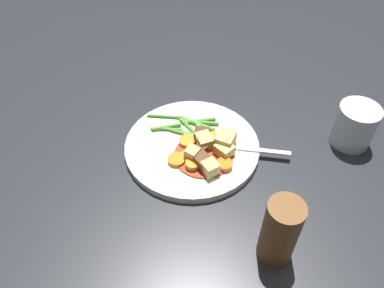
{
  "coord_description": "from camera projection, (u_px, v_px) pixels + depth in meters",
  "views": [
    {
      "loc": [
        0.42,
        -0.29,
        0.55
      ],
      "look_at": [
        0.0,
        0.0,
        0.02
      ],
      "focal_mm": 35.02,
      "sensor_mm": 36.0,
      "label": 1
    }
  ],
  "objects": [
    {
      "name": "dinner_plate",
      "position": [
        192.0,
        147.0,
        0.75
      ],
      "size": [
        0.27,
        0.27,
        0.02
      ],
      "primitive_type": "cylinder",
      "color": "white",
      "rests_on": "ground_plane"
    },
    {
      "name": "green_bean_7",
      "position": [
        199.0,
        122.0,
        0.78
      ],
      "size": [
        0.06,
        0.06,
        0.01
      ],
      "primitive_type": "cylinder",
      "rotation": [
        0.0,
        1.57,
        0.83
      ],
      "color": "#4C8E33",
      "rests_on": "dinner_plate"
    },
    {
      "name": "carrot_slice_5",
      "position": [
        224.0,
        165.0,
        0.69
      ],
      "size": [
        0.04,
        0.04,
        0.01
      ],
      "primitive_type": "cylinder",
      "rotation": [
        0.0,
        0.0,
        5.1
      ],
      "color": "orange",
      "rests_on": "dinner_plate"
    },
    {
      "name": "water_glass",
      "position": [
        354.0,
        125.0,
        0.74
      ],
      "size": [
        0.08,
        0.08,
        0.09
      ],
      "primitive_type": "cylinder",
      "color": "silver",
      "rests_on": "ground_plane"
    },
    {
      "name": "meat_chunk_1",
      "position": [
        199.0,
        152.0,
        0.71
      ],
      "size": [
        0.03,
        0.03,
        0.02
      ],
      "primitive_type": "cube",
      "rotation": [
        0.0,
        0.0,
        3.37
      ],
      "color": "#4C2B19",
      "rests_on": "dinner_plate"
    },
    {
      "name": "green_bean_6",
      "position": [
        202.0,
        132.0,
        0.76
      ],
      "size": [
        0.07,
        0.02,
        0.01
      ],
      "primitive_type": "cylinder",
      "rotation": [
        0.0,
        1.57,
        -0.2
      ],
      "color": "#66AD42",
      "rests_on": "dinner_plate"
    },
    {
      "name": "carrot_slice_2",
      "position": [
        187.0,
        142.0,
        0.74
      ],
      "size": [
        0.03,
        0.03,
        0.01
      ],
      "primitive_type": "cylinder",
      "rotation": [
        0.0,
        0.0,
        4.61
      ],
      "color": "orange",
      "rests_on": "dinner_plate"
    },
    {
      "name": "potato_chunk_2",
      "position": [
        225.0,
        141.0,
        0.72
      ],
      "size": [
        0.05,
        0.05,
        0.03
      ],
      "primitive_type": "cube",
      "rotation": [
        0.0,
        0.0,
        0.55
      ],
      "color": "#DBBC6B",
      "rests_on": "dinner_plate"
    },
    {
      "name": "green_bean_5",
      "position": [
        185.0,
        132.0,
        0.76
      ],
      "size": [
        0.07,
        0.05,
        0.01
      ],
      "primitive_type": "cylinder",
      "rotation": [
        0.0,
        1.57,
        0.58
      ],
      "color": "#599E38",
      "rests_on": "dinner_plate"
    },
    {
      "name": "green_bean_3",
      "position": [
        187.0,
        125.0,
        0.77
      ],
      "size": [
        0.07,
        0.01,
        0.01
      ],
      "primitive_type": "cylinder",
      "rotation": [
        0.0,
        1.57,
        -0.0
      ],
      "color": "#66AD42",
      "rests_on": "dinner_plate"
    },
    {
      "name": "green_bean_8",
      "position": [
        165.0,
        117.0,
        0.79
      ],
      "size": [
        0.06,
        0.07,
        0.01
      ],
      "primitive_type": "cylinder",
      "rotation": [
        0.0,
        1.57,
        0.87
      ],
      "color": "#4C8E33",
      "rests_on": "dinner_plate"
    },
    {
      "name": "fork",
      "position": [
        242.0,
        148.0,
        0.73
      ],
      "size": [
        0.13,
        0.14,
        0.0
      ],
      "color": "silver",
      "rests_on": "dinner_plate"
    },
    {
      "name": "green_bean_10",
      "position": [
        167.0,
        129.0,
        0.76
      ],
      "size": [
        0.05,
        0.06,
        0.01
      ],
      "primitive_type": "cylinder",
      "rotation": [
        0.0,
        1.57,
        0.88
      ],
      "color": "#4C8E33",
      "rests_on": "dinner_plate"
    },
    {
      "name": "green_bean_1",
      "position": [
        166.0,
        127.0,
        0.77
      ],
      "size": [
        0.03,
        0.06,
        0.01
      ],
      "primitive_type": "cylinder",
      "rotation": [
        0.0,
        1.57,
        1.21
      ],
      "color": "#66AD42",
      "rests_on": "dinner_plate"
    },
    {
      "name": "meat_chunk_0",
      "position": [
        203.0,
        136.0,
        0.74
      ],
      "size": [
        0.04,
        0.04,
        0.02
      ],
      "primitive_type": "cube",
      "rotation": [
        0.0,
        0.0,
        2.42
      ],
      "color": "#56331E",
      "rests_on": "dinner_plate"
    },
    {
      "name": "carrot_slice_0",
      "position": [
        214.0,
        138.0,
        0.74
      ],
      "size": [
        0.03,
        0.03,
        0.01
      ],
      "primitive_type": "cylinder",
      "rotation": [
        0.0,
        0.0,
        0.43
      ],
      "color": "orange",
      "rests_on": "dinner_plate"
    },
    {
      "name": "green_bean_0",
      "position": [
        197.0,
        124.0,
        0.77
      ],
      "size": [
        0.08,
        0.04,
        0.01
      ],
      "primitive_type": "cylinder",
      "rotation": [
        0.0,
        1.57,
        0.47
      ],
      "color": "#599E38",
      "rests_on": "dinner_plate"
    },
    {
      "name": "meat_chunk_2",
      "position": [
        202.0,
        162.0,
        0.69
      ],
      "size": [
        0.03,
        0.03,
        0.02
      ],
      "primitive_type": "cube",
      "rotation": [
        0.0,
        0.0,
        3.16
      ],
      "color": "brown",
      "rests_on": "dinner_plate"
    },
    {
      "name": "ground_plane",
      "position": [
        192.0,
        149.0,
        0.75
      ],
      "size": [
        3.0,
        3.0,
        0.0
      ],
      "primitive_type": "plane",
      "color": "#26282D"
    },
    {
      "name": "potato_chunk_4",
      "position": [
        210.0,
        168.0,
        0.68
      ],
      "size": [
        0.03,
        0.03,
        0.03
      ],
      "primitive_type": "cube",
      "rotation": [
        0.0,
        0.0,
        4.65
      ],
      "color": "#DBBC6B",
      "rests_on": "dinner_plate"
    },
    {
      "name": "green_bean_9",
      "position": [
        199.0,
        121.0,
        0.78
      ],
      "size": [
        0.04,
        0.07,
        0.01
      ],
      "primitive_type": "cylinder",
      "rotation": [
        0.0,
        1.57,
        1.13
      ],
      "color": "#4C8E33",
      "rests_on": "dinner_plate"
    },
    {
      "name": "potato_chunk_1",
      "position": [
        192.0,
        154.0,
        0.7
      ],
      "size": [
        0.03,
        0.03,
        0.03
      ],
      "primitive_type": "cube",
      "rotation": [
        0.0,
        0.0,
        5.09
      ],
      "color": "#DBBC6B",
      "rests_on": "dinner_plate"
    },
    {
      "name": "potato_chunk_3",
      "position": [
        224.0,
        150.0,
        0.71
      ],
      "size": [
        0.04,
        0.03,
        0.02
      ],
      "primitive_type": "cube",
      "rotation": [
        0.0,
        0.0,
        4.87
      ],
      "color": "#DBBC6B",
      "rests_on": "dinner_plate"
    },
    {
      "name": "carrot_slice_3",
      "position": [
        177.0,
        160.0,
        0.71
      ],
      "size": [
        0.05,
        0.05,
        0.01
      ],
      "primitive_type": "cylinder",
      "rotation": [
        0.0,
        0.0,
        5.56
      ],
      "color": "orange",
      "rests_on": "dinner_plate"
    },
    {
      "name": "pepper_mill",
      "position": [
        280.0,
        232.0,
        0.55
      ],
      "size": [
        0.05,
        0.05,
        0.12
      ],
      "primitive_type": "cylinder",
      "color": "brown",
      "rests_on": "ground_plane"
    },
    {
      "name": "carrot_slice_1",
      "position": [
        192.0,
        165.0,
        0.69
      ],
      "size": [
        0.03,
        0.03,
        0.01
      ],
      "primitive_type": "cylinder",
      "rotation": [
        0.0,
        0.0,
        3.03
      ],
      "color": "orange",
      "rests_on": "dinner_plate"
    },
    {
      "name": "stew_sauce",
      "position": [
        203.0,
        156.0,
        0.72
      ],
      "size": [
        0.11,
        0.11,
        0.0
      ],
      "primitive_type": "cylinder",
      "color": "#93381E",
      "rests_on": "dinner_plate"
    },
    {
      "name": "green_bean_4",
      "position": [
        186.0,
        138.0,
        0.75
      ],
      "size": [
        0.05,
        0.01,
        0.01
      ],
      "primitive_type": "cylinder",
      "rotation": [
        0.0,
        1.57,
        -0.11
      ],
      "color": "#4C8E33",
      "rests_on": "dinner_plate"
    },
    {
      "name": "green_bean_2",
      "position": [
        199.0,
        136.0,
        0.75
      ],
      "size": [
        0.05,
        0.04,
        0.01
      ],
      "primitive_type": "cylinder",
      "rotation": [
        0.0,
        1.57,
        0.63
      ],
      "color": "#599E38",
      "rests_on": "dinner_plate"
    },
    {
      "name": "carrot_slice_4",
      "position": [
        184.0,
        157.0,
        0.71
      ],
      "size": [
        0.03,
        0.03,
        0.01
      ],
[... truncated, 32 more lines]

